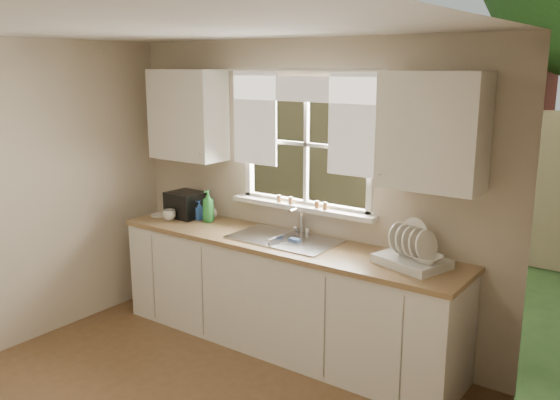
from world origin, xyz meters
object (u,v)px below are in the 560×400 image
Objects in this scene: dish_rack at (412,255)px; cup at (169,215)px; soap_bottle_a at (208,206)px; black_appliance at (186,204)px.

dish_rack is 4.46× the size of cup.
soap_bottle_a is 2.35× the size of cup.
dish_rack reaches higher than cup.
cup is 0.20m from black_appliance.
dish_rack is 1.90× the size of soap_bottle_a.
dish_rack reaches higher than black_appliance.
cup is 0.39× the size of black_appliance.
black_appliance is at bearing 178.68° from dish_rack.
dish_rack is at bearing -7.82° from soap_bottle_a.
dish_rack reaches higher than soap_bottle_a.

